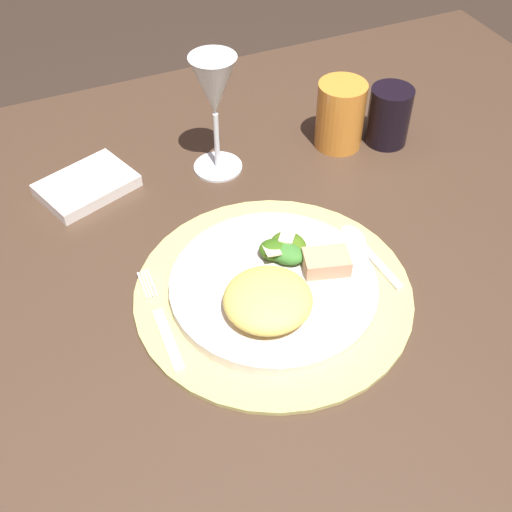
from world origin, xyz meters
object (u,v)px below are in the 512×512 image
(dinner_plate, at_px, (273,286))
(spoon, at_px, (361,245))
(amber_tumbler, at_px, (340,115))
(dark_tumbler, at_px, (389,116))
(dining_table, at_px, (246,312))
(napkin, at_px, (87,185))
(fork, at_px, (162,323))
(wine_glass, at_px, (214,92))

(dinner_plate, distance_m, spoon, 0.14)
(amber_tumbler, distance_m, dark_tumbler, 0.08)
(dining_table, relative_size, dinner_plate, 5.46)
(spoon, bearing_deg, napkin, 138.70)
(napkin, bearing_deg, amber_tumbler, -6.25)
(dining_table, height_order, napkin, napkin)
(fork, distance_m, wine_glass, 0.33)
(amber_tumbler, xyz_separation_m, dark_tumbler, (0.07, -0.02, -0.01))
(dinner_plate, distance_m, wine_glass, 0.29)
(wine_glass, distance_m, amber_tumbler, 0.21)
(spoon, relative_size, wine_glass, 0.70)
(wine_glass, relative_size, dark_tumbler, 1.99)
(dinner_plate, height_order, wine_glass, wine_glass)
(dinner_plate, bearing_deg, dark_tumbler, 36.89)
(napkin, relative_size, amber_tumbler, 1.24)
(fork, bearing_deg, dinner_plate, -1.30)
(dining_table, xyz_separation_m, dark_tumbler, (0.29, 0.13, 0.18))
(spoon, xyz_separation_m, napkin, (-0.30, 0.26, 0.00))
(dining_table, distance_m, dark_tumbler, 0.37)
(dinner_plate, xyz_separation_m, fork, (-0.14, 0.00, -0.01))
(dining_table, bearing_deg, amber_tumbler, 35.21)
(dinner_plate, height_order, spoon, dinner_plate)
(dining_table, relative_size, dark_tumbler, 15.16)
(spoon, relative_size, amber_tumbler, 1.23)
(fork, relative_size, amber_tumbler, 1.54)
(dining_table, height_order, amber_tumbler, amber_tumbler)
(dining_table, relative_size, napkin, 10.72)
(dining_table, relative_size, wine_glass, 7.61)
(dinner_plate, bearing_deg, fork, 178.70)
(spoon, distance_m, amber_tumbler, 0.24)
(dining_table, relative_size, fork, 8.62)
(dinner_plate, distance_m, napkin, 0.33)
(dining_table, distance_m, spoon, 0.21)
(fork, relative_size, dark_tumbler, 1.76)
(dining_table, bearing_deg, napkin, 129.14)
(dinner_plate, xyz_separation_m, spoon, (0.14, 0.03, -0.01))
(dinner_plate, relative_size, dark_tumbler, 2.78)
(fork, bearing_deg, wine_glass, 56.78)
(fork, height_order, amber_tumbler, amber_tumbler)
(spoon, bearing_deg, dark_tumbler, 51.15)
(napkin, xyz_separation_m, dark_tumbler, (0.46, -0.07, 0.04))
(spoon, xyz_separation_m, wine_glass, (-0.11, 0.24, 0.12))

